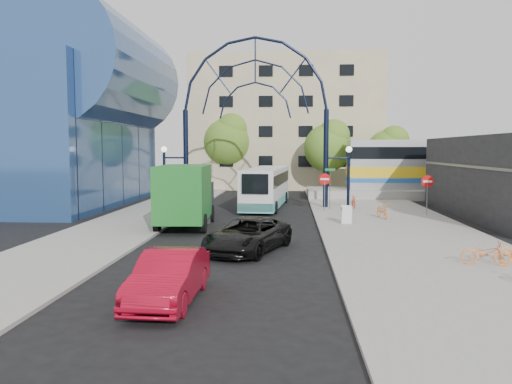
# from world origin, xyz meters

# --- Properties ---
(ground) EXTENTS (120.00, 120.00, 0.00)m
(ground) POSITION_xyz_m (0.00, 0.00, 0.00)
(ground) COLOR black
(ground) RESTS_ON ground
(sidewalk_east) EXTENTS (8.00, 56.00, 0.12)m
(sidewalk_east) POSITION_xyz_m (8.00, 4.00, 0.06)
(sidewalk_east) COLOR gray
(sidewalk_east) RESTS_ON ground
(plaza_west) EXTENTS (5.00, 50.00, 0.12)m
(plaza_west) POSITION_xyz_m (-6.50, 6.00, 0.06)
(plaza_west) COLOR gray
(plaza_west) RESTS_ON ground
(gateway_arch) EXTENTS (13.64, 0.44, 12.10)m
(gateway_arch) POSITION_xyz_m (0.00, 14.00, 8.56)
(gateway_arch) COLOR black
(gateway_arch) RESTS_ON ground
(stop_sign) EXTENTS (0.80, 0.07, 2.50)m
(stop_sign) POSITION_xyz_m (4.80, 12.00, 1.99)
(stop_sign) COLOR slate
(stop_sign) RESTS_ON sidewalk_east
(do_not_enter_sign) EXTENTS (0.76, 0.07, 2.48)m
(do_not_enter_sign) POSITION_xyz_m (11.00, 10.00, 1.98)
(do_not_enter_sign) COLOR slate
(do_not_enter_sign) RESTS_ON sidewalk_east
(street_name_sign) EXTENTS (0.70, 0.70, 2.80)m
(street_name_sign) POSITION_xyz_m (5.20, 12.60, 2.13)
(street_name_sign) COLOR slate
(street_name_sign) RESTS_ON sidewalk_east
(sandwich_board) EXTENTS (0.55, 0.61, 0.99)m
(sandwich_board) POSITION_xyz_m (5.60, 5.98, 0.74)
(sandwich_board) COLOR white
(sandwich_board) RESTS_ON sidewalk_east
(transit_hall) EXTENTS (16.50, 18.00, 14.50)m
(transit_hall) POSITION_xyz_m (-15.30, 15.00, 6.70)
(transit_hall) COLOR navy
(transit_hall) RESTS_ON ground
(commercial_block_east) EXTENTS (6.00, 16.00, 5.00)m
(commercial_block_east) POSITION_xyz_m (16.00, 10.00, 2.50)
(commercial_block_east) COLOR black
(commercial_block_east) RESTS_ON ground
(apartment_block) EXTENTS (20.00, 12.10, 14.00)m
(apartment_block) POSITION_xyz_m (2.00, 34.97, 7.00)
(apartment_block) COLOR #CBBE8D
(apartment_block) RESTS_ON ground
(train_platform) EXTENTS (32.00, 5.00, 0.80)m
(train_platform) POSITION_xyz_m (20.00, 22.00, 0.40)
(train_platform) COLOR gray
(train_platform) RESTS_ON ground
(train_car) EXTENTS (25.10, 3.05, 4.20)m
(train_car) POSITION_xyz_m (20.00, 22.00, 2.90)
(train_car) COLOR #B7B7BC
(train_car) RESTS_ON train_platform
(tree_north_a) EXTENTS (4.48, 4.48, 7.00)m
(tree_north_a) POSITION_xyz_m (6.12, 25.93, 4.61)
(tree_north_a) COLOR #382314
(tree_north_a) RESTS_ON ground
(tree_north_b) EXTENTS (5.12, 5.12, 8.00)m
(tree_north_b) POSITION_xyz_m (-3.88, 29.93, 5.27)
(tree_north_b) COLOR #382314
(tree_north_b) RESTS_ON ground
(tree_north_c) EXTENTS (4.16, 4.16, 6.50)m
(tree_north_c) POSITION_xyz_m (12.12, 27.93, 4.28)
(tree_north_c) COLOR #382314
(tree_north_c) RESTS_ON ground
(city_bus) EXTENTS (3.17, 10.54, 2.85)m
(city_bus) POSITION_xyz_m (0.75, 14.69, 1.49)
(city_bus) COLOR silver
(city_bus) RESTS_ON ground
(green_truck) EXTENTS (2.90, 6.80, 3.36)m
(green_truck) POSITION_xyz_m (-3.12, 5.10, 1.68)
(green_truck) COLOR black
(green_truck) RESTS_ON ground
(black_suv) EXTENTS (3.84, 5.48, 1.39)m
(black_suv) POSITION_xyz_m (0.79, -1.33, 0.69)
(black_suv) COLOR black
(black_suv) RESTS_ON ground
(red_sedan) EXTENTS (1.60, 4.33, 1.42)m
(red_sedan) POSITION_xyz_m (-0.80, -8.22, 0.71)
(red_sedan) COLOR maroon
(red_sedan) RESTS_ON ground
(bike_near_a) EXTENTS (0.91, 1.84, 0.93)m
(bike_near_a) POSITION_xyz_m (8.01, 8.46, 0.58)
(bike_near_a) COLOR orange
(bike_near_a) RESTS_ON sidewalk_east
(bike_near_b) EXTENTS (0.46, 1.48, 0.88)m
(bike_near_b) POSITION_xyz_m (6.93, 13.53, 0.56)
(bike_near_b) COLOR #CB4228
(bike_near_b) RESTS_ON sidewalk_east
(bike_far_c) EXTENTS (1.73, 0.86, 0.87)m
(bike_far_c) POSITION_xyz_m (9.42, -3.60, 0.55)
(bike_far_c) COLOR orange
(bike_far_c) RESTS_ON sidewalk_east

